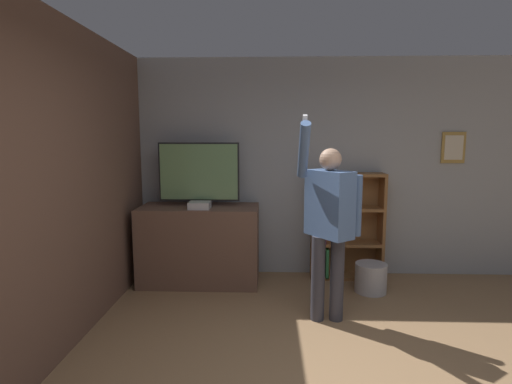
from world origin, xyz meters
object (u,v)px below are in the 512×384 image
Objects in this scene: bookshelf at (340,228)px; person at (329,218)px; game_console at (200,205)px; waste_bin at (371,278)px; television at (199,174)px.

person is at bearing -105.11° from bookshelf.
game_console is 0.12× the size of person.
game_console is 2.11m from waste_bin.
game_console is at bearing -80.15° from television.
person is (1.38, -1.01, -0.32)m from television.
game_console is 0.18× the size of bookshelf.
bookshelf reaches higher than game_console.
waste_bin is at bearing -2.81° from game_console.
game_console reaches higher than waste_bin.
game_console is 1.75m from bookshelf.
bookshelf is 1.29m from person.
television is 0.40m from game_console.
bookshelf is 0.72m from waste_bin.
bookshelf is at bearing 119.57° from waste_bin.
game_console is at bearing -167.06° from bookshelf.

